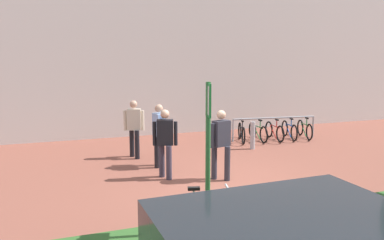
{
  "coord_description": "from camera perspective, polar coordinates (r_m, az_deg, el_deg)",
  "views": [
    {
      "loc": [
        -3.53,
        -7.78,
        2.96
      ],
      "look_at": [
        0.07,
        2.38,
        1.22
      ],
      "focal_mm": 36.28,
      "sensor_mm": 36.0,
      "label": 1
    }
  ],
  "objects": [
    {
      "name": "parking_sign_post",
      "position": [
        6.08,
        2.38,
        -2.93
      ],
      "size": [
        0.11,
        0.36,
        2.59
      ],
      "color": "#2D7238",
      "rests_on": "ground"
    },
    {
      "name": "bike_at_sign",
      "position": [
        6.67,
        1.9,
        -13.9
      ],
      "size": [
        1.64,
        0.54,
        0.86
      ],
      "color": "black",
      "rests_on": "ground"
    },
    {
      "name": "bike_rack_cluster",
      "position": [
        14.41,
        11.95,
        -1.48
      ],
      "size": [
        3.19,
        1.69,
        0.83
      ],
      "color": "#99999E",
      "rests_on": "ground"
    },
    {
      "name": "bollard_steel",
      "position": [
        12.79,
        8.91,
        -2.26
      ],
      "size": [
        0.16,
        0.16,
        0.9
      ],
      "primitive_type": "cylinder",
      "color": "#ADADB2",
      "rests_on": "ground"
    },
    {
      "name": "building_facade",
      "position": [
        15.53,
        -6.47,
        16.67
      ],
      "size": [
        28.0,
        1.2,
        10.0
      ],
      "primitive_type": "cube",
      "color": "silver",
      "rests_on": "ground"
    },
    {
      "name": "planter_strip",
      "position": [
        6.96,
        9.42,
        -15.42
      ],
      "size": [
        7.0,
        1.1,
        0.16
      ],
      "primitive_type": "cube",
      "color": "#336028",
      "rests_on": "ground"
    },
    {
      "name": "person_suited_navy",
      "position": [
        9.39,
        4.28,
        -3.01
      ],
      "size": [
        0.59,
        0.36,
        1.72
      ],
      "color": "#2D2D38",
      "rests_on": "ground"
    },
    {
      "name": "ground_plane",
      "position": [
        9.05,
        4.7,
        -9.97
      ],
      "size": [
        60.0,
        60.0,
        0.0
      ],
      "primitive_type": "plane",
      "color": "brown"
    },
    {
      "name": "person_shirt_white",
      "position": [
        10.56,
        -4.84,
        -1.66
      ],
      "size": [
        0.34,
        0.6,
        1.72
      ],
      "color": "black",
      "rests_on": "ground"
    },
    {
      "name": "person_suited_dark",
      "position": [
        9.51,
        -3.97,
        -2.86
      ],
      "size": [
        0.59,
        0.41,
        1.72
      ],
      "color": "#383342",
      "rests_on": "ground"
    },
    {
      "name": "person_casual_tan",
      "position": [
        11.57,
        -8.52,
        -0.77
      ],
      "size": [
        0.59,
        0.46,
        1.72
      ],
      "color": "black",
      "rests_on": "ground"
    }
  ]
}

